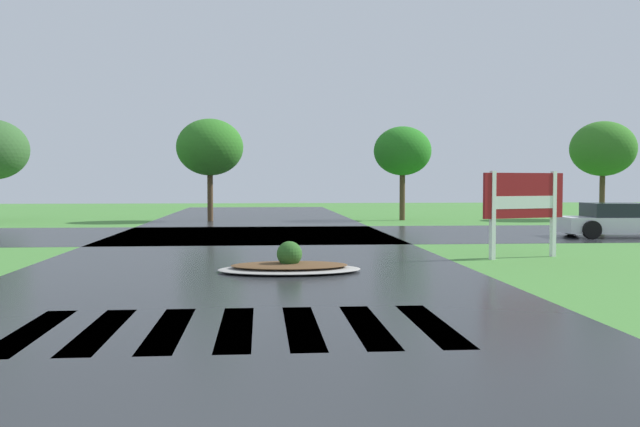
% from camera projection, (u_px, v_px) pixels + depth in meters
% --- Properties ---
extents(asphalt_roadway, '(10.22, 80.00, 0.01)m').
position_uv_depth(asphalt_roadway, '(245.00, 276.00, 14.82)').
color(asphalt_roadway, '#232628').
rests_on(asphalt_roadway, ground).
extents(asphalt_cross_road, '(90.00, 9.20, 0.01)m').
position_uv_depth(asphalt_cross_road, '(252.00, 235.00, 26.46)').
color(asphalt_cross_road, '#232628').
rests_on(asphalt_cross_road, ground).
extents(crosswalk_stripes, '(5.85, 3.01, 0.01)m').
position_uv_depth(crosswalk_stripes, '(236.00, 328.00, 9.60)').
color(crosswalk_stripes, white).
rests_on(crosswalk_stripes, ground).
extents(estate_billboard, '(2.39, 0.86, 2.26)m').
position_uv_depth(estate_billboard, '(524.00, 200.00, 18.30)').
color(estate_billboard, white).
rests_on(estate_billboard, ground).
extents(median_island, '(3.14, 1.81, 0.68)m').
position_uv_depth(median_island, '(289.00, 266.00, 15.53)').
color(median_island, '#9E9B93').
rests_on(median_island, ground).
extents(car_white_sedan, '(4.50, 2.28, 1.22)m').
position_uv_depth(car_white_sedan, '(620.00, 221.00, 25.35)').
color(car_white_sedan, silver).
rests_on(car_white_sedan, ground).
extents(background_treeline, '(34.63, 4.50, 5.13)m').
position_uv_depth(background_treeline, '(284.00, 149.00, 35.86)').
color(background_treeline, '#4C3823').
rests_on(background_treeline, ground).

